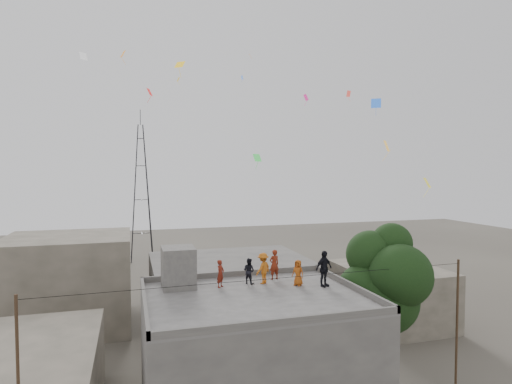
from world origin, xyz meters
TOP-DOWN VIEW (x-y plane):
  - main_building at (0.00, 0.00)m, footprint 10.00×8.00m
  - parapet at (0.00, 0.00)m, footprint 10.00×8.00m
  - stair_head_box at (-3.20, 2.60)m, footprint 1.60×1.80m
  - neighbor_north at (2.00, 14.00)m, footprint 12.00×9.00m
  - neighbor_northwest at (-10.00, 16.00)m, footprint 9.00×8.00m
  - neighbor_east at (14.00, 10.00)m, footprint 7.00×8.00m
  - tree at (7.37, 0.60)m, footprint 4.90×4.60m
  - utility_line at (0.50, -1.25)m, footprint 20.12×0.62m
  - transmission_tower at (-4.00, 40.00)m, footprint 2.97×2.97m
  - person_red_adult at (1.88, 2.69)m, footprint 0.65×0.50m
  - person_orange_child at (2.63, 1.19)m, footprint 0.72×0.76m
  - person_dark_child at (0.35, 2.25)m, footprint 0.80×0.81m
  - person_dark_adult at (3.81, 0.65)m, footprint 1.14×0.79m
  - person_orange_adult at (1.05, 2.04)m, footprint 1.17×1.09m
  - person_red_child at (-1.19, 1.99)m, footprint 0.57×0.59m
  - kites at (2.40, 4.90)m, footprint 21.10×16.69m

SIDE VIEW (x-z plane):
  - neighbor_east at x=14.00m, z-range 0.00..4.40m
  - neighbor_north at x=2.00m, z-range 0.00..5.00m
  - main_building at x=0.00m, z-range 0.00..6.10m
  - neighbor_northwest at x=-10.00m, z-range 0.00..7.00m
  - utility_line at x=0.50m, z-range 0.13..7.53m
  - tree at x=7.37m, z-range 1.55..10.65m
  - parapet at x=0.00m, z-range 6.10..6.40m
  - person_orange_child at x=2.63m, z-range 6.10..7.40m
  - person_dark_child at x=0.35m, z-range 6.10..7.41m
  - person_red_child at x=-1.19m, z-range 6.10..7.46m
  - person_orange_adult at x=1.05m, z-range 6.10..7.69m
  - person_red_adult at x=1.88m, z-range 6.10..7.69m
  - person_dark_adult at x=3.81m, z-range 6.10..7.90m
  - stair_head_box at x=-3.20m, z-range 6.10..8.10m
  - transmission_tower at x=-4.00m, z-range -0.93..19.07m
  - kites at x=2.40m, z-range 11.03..20.91m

